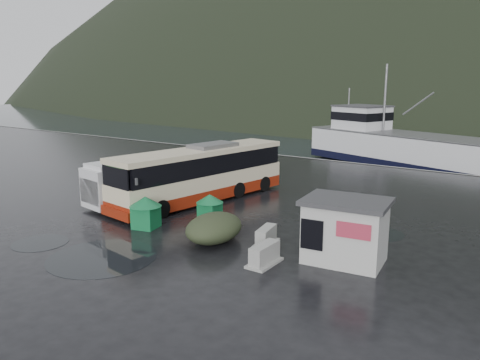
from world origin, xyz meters
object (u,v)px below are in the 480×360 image
Objects in this scene: ticket_kiosk at (344,261)px; jersey_barrier_a at (264,264)px; waste_bin_right at (146,228)px; jersey_barrier_b at (266,244)px; waste_bin_left at (210,221)px; jersey_barrier_c at (319,251)px; coach_bus at (202,200)px; white_van at (139,203)px; fishing_trawler at (406,152)px; dome_tent at (214,241)px.

jersey_barrier_a is (-2.28, -2.00, 0.00)m from ticket_kiosk.
jersey_barrier_b is (5.75, 1.30, 0.00)m from waste_bin_right.
waste_bin_left is 6.22m from jersey_barrier_c.
coach_bus is at bearing 158.97° from jersey_barrier_c.
waste_bin_left is 0.77× the size of jersey_barrier_c.
white_van is 5.43m from waste_bin_left.
jersey_barrier_c is 0.07× the size of fishing_trawler.
waste_bin_right is 0.06× the size of fishing_trawler.
waste_bin_right is 0.49× the size of dome_tent.
ticket_kiosk reaches higher than jersey_barrier_b.
dome_tent is at bearing -38.31° from coach_bus.
jersey_barrier_a is at bearing -59.21° from jersey_barrier_b.
waste_bin_right reaches higher than dome_tent.
coach_bus is at bearing 135.74° from waste_bin_left.
fishing_trawler is (-2.96, 29.59, 0.00)m from jersey_barrier_b.
ticket_kiosk reaches higher than jersey_barrier_c.
fishing_trawler is at bearing 84.83° from waste_bin_right.
waste_bin_right is at bearing 175.41° from jersey_barrier_a.
jersey_barrier_b is (-1.10, 1.85, 0.00)m from jersey_barrier_a.
ticket_kiosk is (9.13, 1.45, 0.00)m from waste_bin_right.
fishing_trawler reaches higher than jersey_barrier_c.
waste_bin_left reaches higher than jersey_barrier_a.
jersey_barrier_a is at bearing -63.56° from fishing_trawler.
white_van reaches higher than waste_bin_right.
coach_bus is 3.75× the size of dome_tent.
fishing_trawler reaches higher than jersey_barrier_a.
white_van is (-2.56, -2.44, 0.00)m from coach_bus.
waste_bin_right reaches higher than waste_bin_left.
white_van reaches higher than dome_tent.
coach_bus reaches higher than jersey_barrier_b.
coach_bus is 5.50m from waste_bin_right.
jersey_barrier_b is (9.47, -1.63, 0.00)m from white_van.
dome_tent is 0.13× the size of fishing_trawler.
fishing_trawler reaches higher than coach_bus.
dome_tent is (2.05, -2.23, 0.00)m from waste_bin_left.
white_van is 1.93× the size of ticket_kiosk.
white_van reaches higher than ticket_kiosk.
dome_tent is at bearing -10.44° from white_van.
jersey_barrier_c is at bearing 15.69° from jersey_barrier_b.
coach_bus is at bearing -79.72° from fishing_trawler.
jersey_barrier_c is (6.18, -0.69, 0.00)m from waste_bin_left.
coach_bus is 7.72× the size of jersey_barrier_b.
white_van reaches higher than jersey_barrier_a.
jersey_barrier_a is (10.57, -3.48, 0.00)m from white_van.
white_van reaches higher than jersey_barrier_c.
jersey_barrier_c is at bearing 67.28° from jersey_barrier_a.
waste_bin_left is 3.10m from waste_bin_right.
jersey_barrier_c is at bearing -6.39° from waste_bin_left.
jersey_barrier_a is 2.15m from jersey_barrier_b.
fishing_trawler is at bearing 99.94° from jersey_barrier_c.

